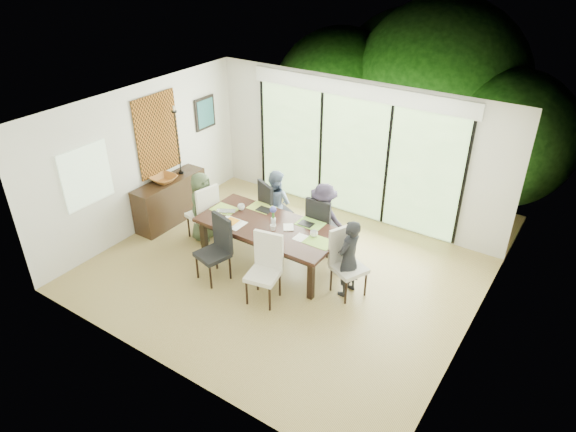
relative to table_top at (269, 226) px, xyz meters
The scene contains 62 objects.
floor 0.82m from the table_top, 30.15° to the right, with size 6.00×5.00×0.01m, color olive.
ceiling 2.02m from the table_top, 30.15° to the right, with size 6.00×5.00×0.01m, color white.
wall_back 2.42m from the table_top, 81.72° to the left, with size 6.00×0.02×2.70m, color silver.
wall_front 2.80m from the table_top, 82.90° to the right, with size 6.00×0.02×2.70m, color silver.
wall_left 2.75m from the table_top, behind, with size 0.02×5.00×2.70m, color beige.
wall_right 3.41m from the table_top, ahead, with size 0.02×5.00×2.70m, color silver.
glass_doors 2.35m from the table_top, 81.57° to the left, with size 4.20×0.02×2.30m, color #598C3F.
blinds_header 2.90m from the table_top, 81.54° to the left, with size 4.40×0.06×0.28m, color white.
mullion_a 2.91m from the table_top, 127.91° to the left, with size 0.05×0.04×2.30m, color black.
mullion_b 2.34m from the table_top, 99.11° to the left, with size 0.05×0.04×2.30m, color black.
mullion_c 2.54m from the table_top, 65.40° to the left, with size 0.05×0.04×2.30m, color black.
mullion_d 3.36m from the table_top, 42.90° to the left, with size 0.05×0.04×2.30m, color black.
side_window 3.08m from the table_top, 152.07° to the right, with size 0.02×0.90×1.00m, color #8CAD7F.
deck 3.31m from the table_top, 84.00° to the left, with size 6.00×1.80×0.10m, color brown.
rail_top 4.02m from the table_top, 85.19° to the left, with size 6.00×0.08×0.06m, color brown.
foliage_left 5.26m from the table_top, 106.30° to the left, with size 3.20×3.20×3.20m, color #14380F.
foliage_mid 5.75m from the table_top, 82.51° to the left, with size 4.00×4.00×4.00m, color #14380F.
foliage_right 5.46m from the table_top, 62.16° to the left, with size 2.80×2.80×2.80m, color #14380F.
foliage_far 6.37m from the table_top, 92.39° to the left, with size 3.60×3.60×3.60m, color #14380F.
table_top is the anchor object (origin of this frame).
table_apron 0.09m from the table_top, 90.00° to the right, with size 2.21×0.90×0.10m, color black.
table_leg_fl 1.22m from the table_top, 158.29° to the right, with size 0.09×0.09×0.69m, color black.
table_leg_fr 1.22m from the table_top, 21.71° to the right, with size 0.09×0.09×0.69m, color black.
table_leg_bl 1.22m from the table_top, 158.29° to the left, with size 0.09×0.09×0.69m, color black.
table_leg_br 1.22m from the table_top, 21.71° to the left, with size 0.09×0.09×0.69m, color black.
chair_left_end 1.51m from the table_top, behind, with size 0.46×0.46×1.10m, color white, non-canonical shape.
chair_right_end 1.51m from the table_top, ahead, with size 0.46×0.46×1.10m, color beige, non-canonical shape.
chair_far_left 0.98m from the table_top, 117.90° to the left, with size 0.46×0.46×1.10m, color black, non-canonical shape.
chair_far_right 1.03m from the table_top, 57.09° to the left, with size 0.46×0.46×1.10m, color black, non-canonical shape.
chair_near_left 1.02m from the table_top, 119.89° to the right, with size 0.46×0.46×1.10m, color black, non-canonical shape.
chair_near_right 1.02m from the table_top, 60.11° to the right, with size 0.46×0.46×1.10m, color silver, non-canonical shape.
person_left_end 1.48m from the table_top, behind, with size 0.60×0.38×1.29m, color #3F4D33.
person_right_end 1.48m from the table_top, ahead, with size 0.60×0.38×1.29m, color black.
person_far_left 0.95m from the table_top, 118.47° to the left, with size 0.60×0.38×1.29m, color slate.
person_far_right 1.00m from the table_top, 56.47° to the left, with size 0.60×0.38×1.29m, color #292233.
placemat_left 0.95m from the table_top, behind, with size 0.44×0.32×0.01m, color #8BAA3C.
placemat_right 0.95m from the table_top, ahead, with size 0.44×0.32×0.01m, color #80AF3E.
placemat_far_l 0.60m from the table_top, 138.37° to the left, with size 0.44×0.32×0.01m, color #A9C245.
placemat_far_r 0.68m from the table_top, 36.03° to the left, with size 0.44×0.32×0.01m, color #7EB942.
placemat_paper 0.63m from the table_top, 151.39° to the right, with size 0.44×0.32×0.01m, color white.
tablet_far_l 0.50m from the table_top, 135.00° to the left, with size 0.26×0.18×0.01m, color black.
tablet_far_r 0.61m from the table_top, 34.99° to the left, with size 0.24×0.17×0.01m, color black.
papers 0.70m from the table_top, ahead, with size 0.30×0.22×0.00m, color white.
platter_base 0.63m from the table_top, 151.39° to the right, with size 0.26×0.26×0.02m, color white.
platter_snacks 0.63m from the table_top, 151.39° to the right, with size 0.20×0.20×0.01m, color orange.
vase 0.11m from the table_top, 45.00° to the left, with size 0.08×0.08×0.12m, color silver.
hyacinth_stems 0.22m from the table_top, 45.00° to the left, with size 0.04×0.04×0.16m, color #337226.
hyacinth_blooms 0.32m from the table_top, 45.00° to the left, with size 0.11×0.11×0.11m, color #474BB1.
laptop 0.86m from the table_top, behind, with size 0.33×0.21×0.03m, color silver.
cup_a 0.72m from the table_top, 167.91° to the left, with size 0.12×0.12×0.10m, color white.
cup_b 0.20m from the table_top, 33.69° to the right, with size 0.10×0.10×0.09m, color white.
cup_c 0.81m from the table_top, ahead, with size 0.12×0.12×0.10m, color white.
book 0.26m from the table_top, 11.31° to the left, with size 0.16×0.22×0.02m, color white.
sideboard 2.44m from the table_top, behind, with size 0.44×1.55×0.87m, color black.
bowl 2.43m from the table_top, behind, with size 0.46×0.46×0.11m, color brown.
candlestick_base 2.48m from the table_top, 168.84° to the left, with size 0.10×0.10×0.04m, color black.
candlestick_shaft 2.59m from the table_top, 168.84° to the left, with size 0.02×0.02×1.21m, color black.
candlestick_pan 2.83m from the table_top, 168.84° to the left, with size 0.10×0.10×0.03m, color black.
candle 2.86m from the table_top, 168.84° to the left, with size 0.03×0.03×0.10m, color silver.
tapestry 2.82m from the table_top, behind, with size 0.02×1.00×1.50m, color #8D4C14.
art_frame 3.20m from the table_top, 150.26° to the left, with size 0.03×0.55×0.65m, color black.
art_canvas 3.19m from the table_top, 150.07° to the left, with size 0.01×0.45×0.55m, color #18494E.
Camera 1 is at (3.93, -5.67, 5.08)m, focal length 32.00 mm.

